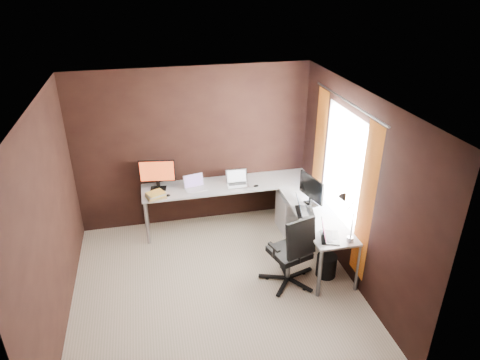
% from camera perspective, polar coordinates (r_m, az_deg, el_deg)
% --- Properties ---
extents(room, '(3.60, 3.60, 2.50)m').
position_cam_1_polar(room, '(5.11, 0.07, -2.35)').
color(room, beige).
rests_on(room, ground).
extents(desk, '(2.65, 2.25, 0.73)m').
position_cam_1_polar(desk, '(6.33, 2.54, -2.46)').
color(desk, silver).
rests_on(desk, ground).
extents(drawer_pedestal, '(0.42, 0.50, 0.60)m').
position_cam_1_polar(drawer_pedestal, '(6.77, 7.04, -4.26)').
color(drawer_pedestal, silver).
rests_on(drawer_pedestal, ground).
extents(monitor_left, '(0.53, 0.18, 0.46)m').
position_cam_1_polar(monitor_left, '(6.50, -10.98, 0.93)').
color(monitor_left, black).
rests_on(monitor_left, desk).
extents(monitor_right, '(0.18, 0.52, 0.44)m').
position_cam_1_polar(monitor_right, '(6.03, 9.50, -1.19)').
color(monitor_right, black).
rests_on(monitor_right, desk).
extents(laptop_white, '(0.35, 0.28, 0.21)m').
position_cam_1_polar(laptop_white, '(6.51, -6.04, -0.77)').
color(laptop_white, silver).
rests_on(laptop_white, desk).
extents(laptop_silver, '(0.34, 0.25, 0.22)m').
position_cam_1_polar(laptop_silver, '(6.59, -0.38, -0.20)').
color(laptop_silver, silver).
rests_on(laptop_silver, desk).
extents(laptop_black_big, '(0.31, 0.38, 0.23)m').
position_cam_1_polar(laptop_black_big, '(5.92, 8.37, -3.87)').
color(laptop_black_big, black).
rests_on(laptop_black_big, desk).
extents(laptop_black_small, '(0.31, 0.37, 0.21)m').
position_cam_1_polar(laptop_black_small, '(5.44, 11.59, -7.16)').
color(laptop_black_small, black).
rests_on(laptop_black_small, desk).
extents(book_stack, '(0.32, 0.29, 0.09)m').
position_cam_1_polar(book_stack, '(6.34, -11.16, -2.00)').
color(book_stack, tan).
rests_on(book_stack, desk).
extents(mouse_left, '(0.09, 0.06, 0.03)m').
position_cam_1_polar(mouse_left, '(6.35, -9.66, -2.05)').
color(mouse_left, black).
rests_on(mouse_left, desk).
extents(mouse_corner, '(0.09, 0.06, 0.03)m').
position_cam_1_polar(mouse_corner, '(6.54, 2.16, -0.78)').
color(mouse_corner, black).
rests_on(mouse_corner, desk).
extents(desk_lamp, '(0.20, 0.23, 0.63)m').
position_cam_1_polar(desk_lamp, '(5.28, 13.97, -4.12)').
color(desk_lamp, slate).
rests_on(desk_lamp, desk).
extents(office_chair, '(0.58, 0.61, 1.04)m').
position_cam_1_polar(office_chair, '(5.68, 6.73, -10.97)').
color(office_chair, black).
rests_on(office_chair, ground).
extents(wastebasket, '(0.30, 0.30, 0.31)m').
position_cam_1_polar(wastebasket, '(5.97, 11.43, -11.11)').
color(wastebasket, black).
rests_on(wastebasket, ground).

